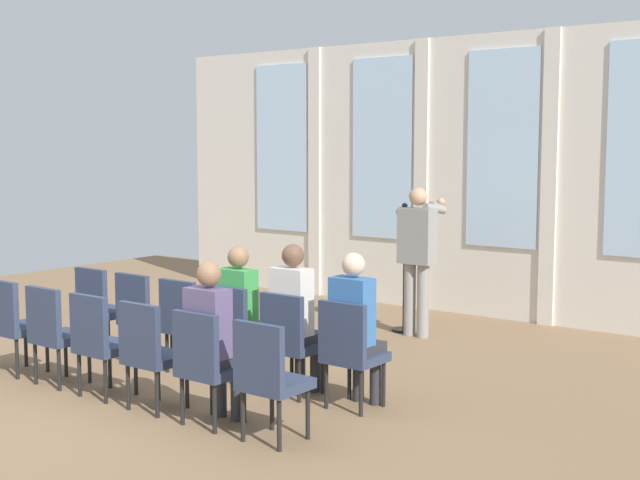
{
  "coord_description": "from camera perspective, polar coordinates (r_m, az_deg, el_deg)",
  "views": [
    {
      "loc": [
        5.84,
        -4.56,
        2.25
      ],
      "look_at": [
        0.18,
        2.86,
        1.23
      ],
      "focal_mm": 49.19,
      "sensor_mm": 36.0,
      "label": 1
    }
  ],
  "objects": [
    {
      "name": "chair_r1_c0",
      "position": [
        9.09,
        -19.33,
        -4.97
      ],
      "size": [
        0.46,
        0.44,
        0.94
      ],
      "color": "black",
      "rests_on": "ground"
    },
    {
      "name": "audience_r0_c4",
      "position": [
        7.86,
        -1.62,
        -4.69
      ],
      "size": [
        0.36,
        0.39,
        1.37
      ],
      "color": "#2D2D33",
      "rests_on": "ground"
    },
    {
      "name": "chair_r0_c5",
      "position": [
        7.46,
        1.95,
        -7.04
      ],
      "size": [
        0.46,
        0.44,
        0.94
      ],
      "color": "black",
      "rests_on": "ground"
    },
    {
      "name": "rear_partition",
      "position": [
        11.85,
        8.04,
        4.33
      ],
      "size": [
        9.11,
        0.14,
        3.65
      ],
      "color": "silver",
      "rests_on": "ground"
    },
    {
      "name": "speaker",
      "position": [
        10.27,
        6.36,
        -0.67
      ],
      "size": [
        0.51,
        0.69,
        1.75
      ],
      "color": "gray",
      "rests_on": "ground"
    },
    {
      "name": "audience_r1_c4",
      "position": [
        7.09,
        -7.0,
        -6.11
      ],
      "size": [
        0.36,
        0.39,
        1.33
      ],
      "color": "#2D2D33",
      "rests_on": "ground"
    },
    {
      "name": "chair_r1_c3",
      "position": [
        7.55,
        -11.01,
        -6.99
      ],
      "size": [
        0.46,
        0.44,
        0.94
      ],
      "color": "black",
      "rests_on": "ground"
    },
    {
      "name": "chair_r1_c5",
      "position": [
        6.65,
        -3.37,
        -8.69
      ],
      "size": [
        0.46,
        0.44,
        0.94
      ],
      "color": "black",
      "rests_on": "ground"
    },
    {
      "name": "ground_plane",
      "position": [
        7.75,
        -14.28,
        -10.82
      ],
      "size": [
        15.02,
        15.02,
        0.0
      ],
      "primitive_type": "plane",
      "color": "#846647"
    },
    {
      "name": "mic_stand",
      "position": [
        10.62,
        5.46,
        -4.15
      ],
      "size": [
        0.28,
        0.28,
        1.55
      ],
      "color": "black",
      "rests_on": "ground"
    },
    {
      "name": "audience_r0_c3",
      "position": [
        8.29,
        -5.15,
        -4.37
      ],
      "size": [
        0.36,
        0.39,
        1.3
      ],
      "color": "#2D2D33",
      "rests_on": "ground"
    },
    {
      "name": "chair_r1_c1",
      "position": [
        8.56,
        -16.89,
        -5.58
      ],
      "size": [
        0.46,
        0.44,
        0.94
      ],
      "color": "black",
      "rests_on": "ground"
    },
    {
      "name": "chair_r1_c4",
      "position": [
        7.08,
        -7.44,
        -7.8
      ],
      "size": [
        0.46,
        0.44,
        0.94
      ],
      "color": "black",
      "rests_on": "ground"
    },
    {
      "name": "audience_r0_c5",
      "position": [
        7.48,
        2.32,
        -5.36
      ],
      "size": [
        0.36,
        0.39,
        1.34
      ],
      "color": "#2D2D33",
      "rests_on": "ground"
    },
    {
      "name": "chair_r0_c3",
      "position": [
        8.27,
        -5.52,
        -5.74
      ],
      "size": [
        0.46,
        0.44,
        0.94
      ],
      "color": "black",
      "rests_on": "ground"
    },
    {
      "name": "chair_r1_c2",
      "position": [
        8.04,
        -14.14,
        -6.24
      ],
      "size": [
        0.46,
        0.44,
        0.94
      ],
      "color": "black",
      "rests_on": "ground"
    },
    {
      "name": "chair_r0_c1",
      "position": [
        9.2,
        -11.55,
        -4.62
      ],
      "size": [
        0.46,
        0.44,
        0.94
      ],
      "color": "black",
      "rests_on": "ground"
    },
    {
      "name": "chair_r0_c2",
      "position": [
        8.72,
        -8.7,
        -5.16
      ],
      "size": [
        0.46,
        0.44,
        0.94
      ],
      "color": "black",
      "rests_on": "ground"
    },
    {
      "name": "chair_r0_c0",
      "position": [
        9.69,
        -14.11,
        -4.12
      ],
      "size": [
        0.46,
        0.44,
        0.94
      ],
      "color": "black",
      "rests_on": "ground"
    },
    {
      "name": "chair_r0_c4",
      "position": [
        7.85,
        -1.98,
        -6.37
      ],
      "size": [
        0.46,
        0.44,
        0.94
      ],
      "color": "black",
      "rests_on": "ground"
    }
  ]
}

